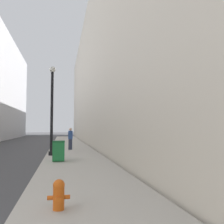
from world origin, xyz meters
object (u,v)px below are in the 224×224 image
(fire_hydrant, at_px, (59,194))
(pedestrian_on_sidewalk, at_px, (70,139))
(lamppost, at_px, (52,107))
(trash_bin, at_px, (59,151))

(fire_hydrant, distance_m, pedestrian_on_sidewalk, 14.70)
(pedestrian_on_sidewalk, bearing_deg, fire_hydrant, -92.72)
(lamppost, bearing_deg, fire_hydrant, -86.74)
(lamppost, distance_m, pedestrian_on_sidewalk, 4.67)
(fire_hydrant, bearing_deg, trash_bin, 90.86)
(lamppost, relative_size, pedestrian_on_sidewalk, 3.31)
(fire_hydrant, xyz_separation_m, pedestrian_on_sidewalk, (0.70, 14.68, 0.53))
(fire_hydrant, relative_size, trash_bin, 0.60)
(trash_bin, bearing_deg, pedestrian_on_sidewalk, 83.26)
(lamppost, xyz_separation_m, pedestrian_on_sidewalk, (1.31, 3.92, -2.18))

